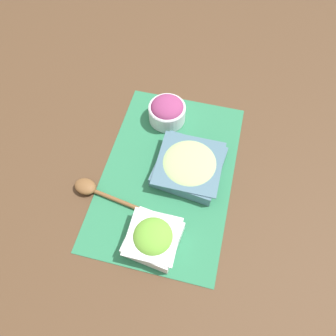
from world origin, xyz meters
The scene contains 6 objects.
ground_plane centered at (0.00, 0.00, 0.00)m, with size 3.00×3.00×0.00m, color #513823.
placemat centered at (0.00, 0.00, 0.00)m, with size 0.59×0.38×0.00m.
lettuce_bowl centered at (-0.21, -0.01, 0.04)m, with size 0.15×0.15×0.07m.
onion_bowl centered at (0.20, 0.05, 0.04)m, with size 0.12×0.12×0.08m.
cucumber_bowl centered at (0.02, -0.06, 0.03)m, with size 0.21×0.21×0.05m.
wooden_spoon centered at (-0.11, 0.20, 0.02)m, with size 0.06×0.22×0.03m.
Camera 1 is at (-0.46, -0.11, 0.86)m, focal length 35.00 mm.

